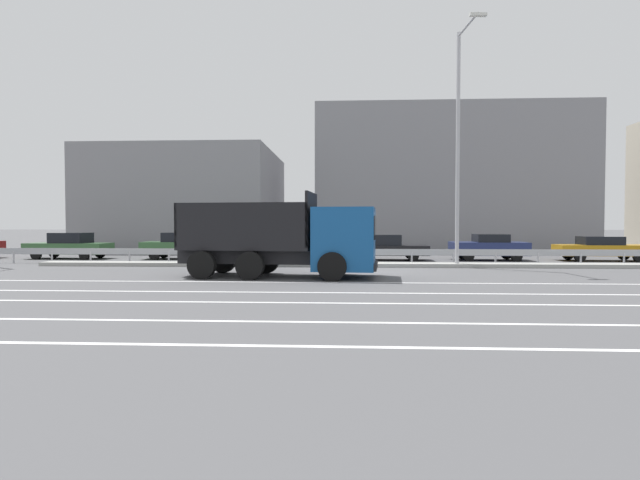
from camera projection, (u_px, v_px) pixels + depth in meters
ground_plane at (374, 271)px, 21.43m from camera, size 320.00×320.00×0.00m
lane_strip_0 at (270, 282)px, 17.39m from camera, size 58.23×0.16×0.01m
lane_strip_1 at (257, 292)px, 14.81m from camera, size 58.23×0.16×0.01m
lane_strip_2 at (243, 302)px, 12.88m from camera, size 58.23×0.16×0.01m
lane_strip_3 at (219, 321)px, 10.39m from camera, size 58.23×0.16×0.01m
lane_strip_4 at (187, 345)px, 8.34m from camera, size 58.23×0.16×0.01m
median_island at (372, 265)px, 23.69m from camera, size 32.03×1.10×0.18m
median_guardrail at (370, 253)px, 24.97m from camera, size 58.23×0.09×0.78m
dump_truck at (305, 243)px, 19.00m from camera, size 7.70×3.22×3.22m
median_road_sign at (209, 238)px, 24.06m from camera, size 0.79×0.16×2.50m
street_lamp_1 at (459, 138)px, 22.96m from camera, size 0.72×2.73×10.87m
parked_car_1 at (69, 246)px, 29.09m from camera, size 4.76×2.00×1.52m
parked_car_2 at (184, 246)px, 28.90m from camera, size 4.75×2.03×1.54m
parked_car_3 at (297, 247)px, 28.32m from camera, size 4.34×2.25×1.42m
parked_car_4 at (385, 247)px, 27.99m from camera, size 4.77×2.07×1.43m
parked_car_5 at (489, 247)px, 27.86m from camera, size 4.15×2.11×1.47m
parked_car_6 at (602, 248)px, 27.38m from camera, size 4.93×1.90×1.35m
background_building_0 at (191, 202)px, 40.06m from camera, size 13.44×12.85×7.66m
background_building_1 at (444, 182)px, 40.51m from camera, size 20.55×9.69×10.94m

